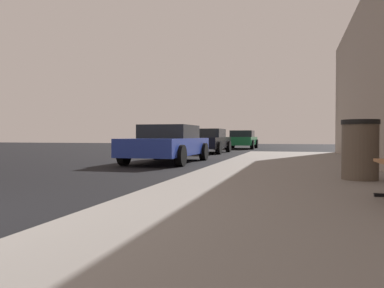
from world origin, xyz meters
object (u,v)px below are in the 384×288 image
(car_black, at_px, (207,141))
(car_green, at_px, (242,139))
(trash_bin, at_px, (360,149))
(car_blue, at_px, (168,143))

(car_black, bearing_deg, car_green, -97.03)
(trash_bin, bearing_deg, car_green, 103.58)
(car_blue, bearing_deg, car_black, -87.52)
(trash_bin, xyz_separation_m, car_blue, (-5.24, 5.09, -0.02))
(trash_bin, height_order, car_blue, car_blue)
(trash_bin, relative_size, car_black, 0.24)
(trash_bin, height_order, car_green, car_green)
(car_black, xyz_separation_m, car_green, (0.87, 7.03, -0.00))
(trash_bin, bearing_deg, car_black, 114.15)
(car_green, bearing_deg, car_blue, 87.80)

